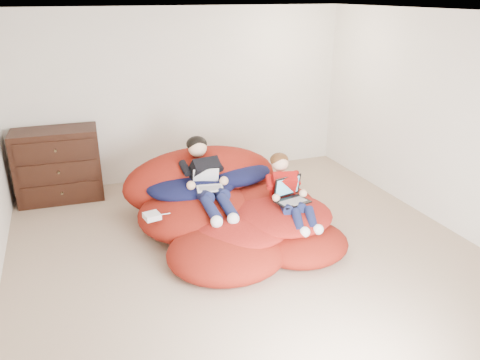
% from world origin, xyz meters
% --- Properties ---
extents(room_shell, '(5.10, 5.10, 2.77)m').
position_xyz_m(room_shell, '(0.00, 0.00, 0.22)').
color(room_shell, tan).
rests_on(room_shell, ground).
extents(dresser, '(1.12, 0.64, 0.99)m').
position_xyz_m(dresser, '(-1.86, 2.21, 0.49)').
color(dresser, black).
rests_on(dresser, ground).
extents(beanbag_pile, '(2.29, 2.42, 0.92)m').
position_xyz_m(beanbag_pile, '(-0.00, 0.57, 0.28)').
color(beanbag_pile, maroon).
rests_on(beanbag_pile, ground).
extents(cream_pillow, '(0.45, 0.29, 0.29)m').
position_xyz_m(cream_pillow, '(-0.49, 1.24, 0.62)').
color(cream_pillow, beige).
rests_on(cream_pillow, beanbag_pile).
extents(older_boy, '(0.38, 1.22, 0.71)m').
position_xyz_m(older_boy, '(-0.23, 0.69, 0.68)').
color(older_boy, black).
rests_on(older_boy, beanbag_pile).
extents(younger_boy, '(0.36, 0.98, 0.65)m').
position_xyz_m(younger_boy, '(0.56, 0.11, 0.61)').
color(younger_boy, '#9D100D').
rests_on(younger_boy, beanbag_pile).
extents(laptop_white, '(0.33, 0.36, 0.21)m').
position_xyz_m(laptop_white, '(-0.23, 0.58, 0.63)').
color(laptop_white, silver).
rests_on(laptop_white, older_boy).
extents(laptop_black, '(0.40, 0.36, 0.26)m').
position_xyz_m(laptop_black, '(0.56, 0.05, 0.56)').
color(laptop_black, black).
rests_on(laptop_black, younger_boy).
extents(power_adapter, '(0.19, 0.19, 0.06)m').
position_xyz_m(power_adapter, '(-0.94, 0.36, 0.42)').
color(power_adapter, silver).
rests_on(power_adapter, beanbag_pile).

